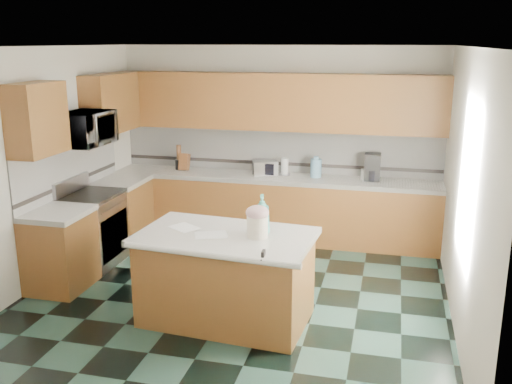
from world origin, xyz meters
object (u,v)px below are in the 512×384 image
(treat_jar, at_px, (257,226))
(knife_block, at_px, (184,162))
(coffee_maker, at_px, (372,167))
(soap_bottle_island, at_px, (262,215))
(island_base, at_px, (226,280))
(island_top, at_px, (225,237))
(toaster_oven, at_px, (265,168))

(treat_jar, bearing_deg, knife_block, 114.65)
(coffee_maker, bearing_deg, knife_block, 179.24)
(soap_bottle_island, bearing_deg, coffee_maker, 62.96)
(island_base, relative_size, treat_jar, 7.54)
(island_top, bearing_deg, knife_block, 123.03)
(soap_bottle_island, bearing_deg, treat_jar, -115.33)
(island_base, xyz_separation_m, island_top, (0.00, 0.00, 0.46))
(island_top, distance_m, soap_bottle_island, 0.43)
(toaster_oven, relative_size, coffee_maker, 0.95)
(knife_block, bearing_deg, treat_jar, -54.07)
(island_top, xyz_separation_m, toaster_oven, (-0.19, 2.60, 0.13))
(treat_jar, distance_m, toaster_oven, 2.66)
(island_top, relative_size, knife_block, 7.10)
(island_base, bearing_deg, soap_bottle_island, 15.41)
(soap_bottle_island, height_order, knife_block, soap_bottle_island)
(toaster_oven, bearing_deg, knife_block, 158.49)
(soap_bottle_island, xyz_separation_m, knife_block, (-1.76, 2.53, -0.08))
(island_base, bearing_deg, toaster_oven, 98.92)
(island_top, height_order, knife_block, knife_block)
(island_top, xyz_separation_m, treat_jar, (0.33, -0.01, 0.14))
(island_base, relative_size, knife_block, 6.68)
(treat_jar, xyz_separation_m, knife_block, (-1.73, 2.61, 0.01))
(island_base, distance_m, island_top, 0.46)
(island_base, distance_m, toaster_oven, 2.67)
(island_top, relative_size, treat_jar, 8.01)
(toaster_oven, bearing_deg, coffee_maker, -20.35)
(island_top, bearing_deg, soap_bottle_island, 15.41)
(island_base, xyz_separation_m, soap_bottle_island, (0.35, 0.07, 0.69))
(island_top, height_order, soap_bottle_island, soap_bottle_island)
(soap_bottle_island, distance_m, toaster_oven, 2.59)
(treat_jar, relative_size, soap_bottle_island, 0.53)
(soap_bottle_island, distance_m, knife_block, 3.08)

